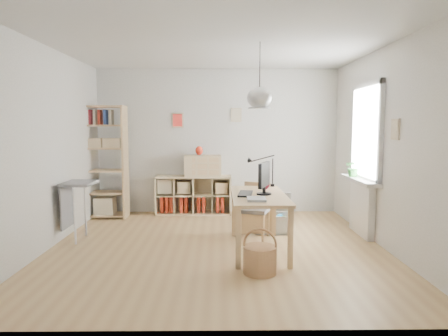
{
  "coord_description": "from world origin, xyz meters",
  "views": [
    {
      "loc": [
        0.04,
        -5.31,
        1.64
      ],
      "look_at": [
        0.1,
        0.3,
        1.05
      ],
      "focal_mm": 32.0,
      "sensor_mm": 36.0,
      "label": 1
    }
  ],
  "objects_px": {
    "tall_bookshelf": "(103,157)",
    "drawer_chest": "(203,166)",
    "storage_chest": "(274,219)",
    "monitor": "(264,176)",
    "cube_shelf": "(193,198)",
    "desk": "(259,201)",
    "chair": "(255,207)"
  },
  "relations": [
    {
      "from": "tall_bookshelf",
      "to": "drawer_chest",
      "type": "height_order",
      "value": "tall_bookshelf"
    },
    {
      "from": "storage_chest",
      "to": "monitor",
      "type": "height_order",
      "value": "monitor"
    },
    {
      "from": "storage_chest",
      "to": "drawer_chest",
      "type": "relative_size",
      "value": 1.02
    },
    {
      "from": "drawer_chest",
      "to": "cube_shelf",
      "type": "bearing_deg",
      "value": 165.21
    },
    {
      "from": "monitor",
      "to": "drawer_chest",
      "type": "height_order",
      "value": "monitor"
    },
    {
      "from": "tall_bookshelf",
      "to": "storage_chest",
      "type": "relative_size",
      "value": 2.91
    },
    {
      "from": "cube_shelf",
      "to": "storage_chest",
      "type": "height_order",
      "value": "cube_shelf"
    },
    {
      "from": "storage_chest",
      "to": "drawer_chest",
      "type": "bearing_deg",
      "value": 140.08
    },
    {
      "from": "cube_shelf",
      "to": "desk",
      "type": "bearing_deg",
      "value": -65.39
    },
    {
      "from": "drawer_chest",
      "to": "tall_bookshelf",
      "type": "bearing_deg",
      "value": -175.18
    },
    {
      "from": "chair",
      "to": "monitor",
      "type": "height_order",
      "value": "monitor"
    },
    {
      "from": "desk",
      "to": "storage_chest",
      "type": "xyz_separation_m",
      "value": [
        0.34,
        0.96,
        -0.46
      ]
    },
    {
      "from": "desk",
      "to": "tall_bookshelf",
      "type": "height_order",
      "value": "tall_bookshelf"
    },
    {
      "from": "chair",
      "to": "monitor",
      "type": "relative_size",
      "value": 1.71
    },
    {
      "from": "storage_chest",
      "to": "chair",
      "type": "bearing_deg",
      "value": -127.05
    },
    {
      "from": "chair",
      "to": "storage_chest",
      "type": "distance_m",
      "value": 0.54
    },
    {
      "from": "storage_chest",
      "to": "monitor",
      "type": "bearing_deg",
      "value": -98.83
    },
    {
      "from": "cube_shelf",
      "to": "tall_bookshelf",
      "type": "relative_size",
      "value": 0.7
    },
    {
      "from": "tall_bookshelf",
      "to": "chair",
      "type": "relative_size",
      "value": 2.47
    },
    {
      "from": "monitor",
      "to": "drawer_chest",
      "type": "relative_size",
      "value": 0.7
    },
    {
      "from": "desk",
      "to": "drawer_chest",
      "type": "xyz_separation_m",
      "value": [
        -0.83,
        2.19,
        0.26
      ]
    },
    {
      "from": "storage_chest",
      "to": "drawer_chest",
      "type": "xyz_separation_m",
      "value": [
        -1.17,
        1.23,
        0.72
      ]
    },
    {
      "from": "tall_bookshelf",
      "to": "cube_shelf",
      "type": "bearing_deg",
      "value": 10.19
    },
    {
      "from": "chair",
      "to": "monitor",
      "type": "distance_m",
      "value": 0.83
    },
    {
      "from": "desk",
      "to": "drawer_chest",
      "type": "distance_m",
      "value": 2.35
    },
    {
      "from": "tall_bookshelf",
      "to": "monitor",
      "type": "relative_size",
      "value": 4.24
    },
    {
      "from": "storage_chest",
      "to": "tall_bookshelf",
      "type": "bearing_deg",
      "value": 167.94
    },
    {
      "from": "drawer_chest",
      "to": "storage_chest",
      "type": "bearing_deg",
      "value": -49.55
    },
    {
      "from": "cube_shelf",
      "to": "tall_bookshelf",
      "type": "height_order",
      "value": "tall_bookshelf"
    },
    {
      "from": "monitor",
      "to": "chair",
      "type": "bearing_deg",
      "value": 114.46
    },
    {
      "from": "desk",
      "to": "chair",
      "type": "bearing_deg",
      "value": 88.87
    },
    {
      "from": "cube_shelf",
      "to": "monitor",
      "type": "height_order",
      "value": "monitor"
    }
  ]
}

